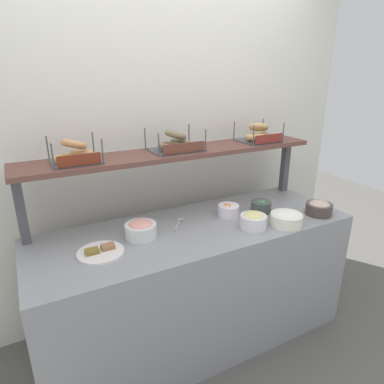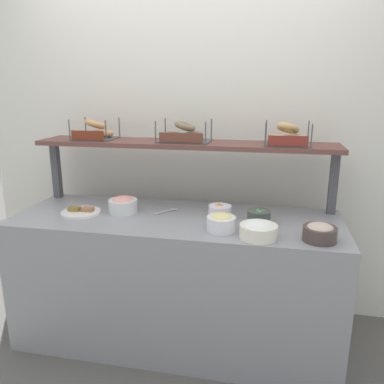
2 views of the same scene
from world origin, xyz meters
name	(u,v)px [view 1 (image 1 of 2)]	position (x,y,z in m)	size (l,w,h in m)	color
ground_plane	(196,335)	(0.00, 0.00, 0.00)	(8.00, 8.00, 0.00)	#595651
back_wall	(160,154)	(0.00, 0.55, 1.20)	(3.21, 0.06, 2.40)	silver
deli_counter	(196,284)	(0.00, 0.00, 0.42)	(2.01, 0.70, 0.85)	gray
shelf_riser_left	(21,210)	(-0.95, 0.27, 1.05)	(0.05, 0.05, 0.40)	#4C4C51
shelf_riser_right	(285,166)	(0.95, 0.27, 1.05)	(0.05, 0.05, 0.40)	#4C4C51
upper_shelf	(177,153)	(0.00, 0.27, 1.26)	(1.97, 0.32, 0.03)	brown
bowl_tuna_salad	(319,208)	(0.83, -0.21, 0.90)	(0.18, 0.18, 0.10)	#483B37
bowl_cream_cheese	(286,218)	(0.51, -0.24, 0.90)	(0.20, 0.20, 0.09)	white
bowl_fruit_salad	(228,210)	(0.27, 0.05, 0.89)	(0.14, 0.14, 0.09)	white
bowl_lox_spread	(141,229)	(-0.35, 0.03, 0.90)	(0.18, 0.18, 0.11)	silver
bowl_veggie_mix	(261,206)	(0.51, 0.00, 0.89)	(0.14, 0.14, 0.08)	#424D45
bowl_egg_salad	(253,220)	(0.31, -0.17, 0.90)	(0.16, 0.16, 0.10)	white
serving_plate_white	(101,252)	(-0.61, -0.05, 0.86)	(0.25, 0.25, 0.04)	white
serving_spoon_near_plate	(179,222)	(-0.07, 0.10, 0.86)	(0.12, 0.15, 0.01)	#B7B7BC
bagel_basket_sesame	(75,154)	(-0.63, 0.27, 1.33)	(0.28, 0.25, 0.14)	#4C4C51
bagel_basket_poppy	(175,143)	(-0.01, 0.28, 1.33)	(0.33, 0.26, 0.14)	#4C4C51
bagel_basket_plain	(258,135)	(0.65, 0.26, 1.33)	(0.27, 0.24, 0.15)	#4C4C51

